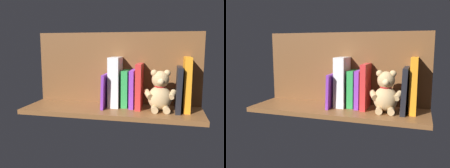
{
  "view_description": "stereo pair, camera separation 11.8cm",
  "coord_description": "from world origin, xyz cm",
  "views": [
    {
      "loc": [
        -26.18,
        114.25,
        30.04
      ],
      "look_at": [
        0.0,
        0.0,
        11.86
      ],
      "focal_mm": 39.12,
      "sensor_mm": 36.0,
      "label": 1
    },
    {
      "loc": [
        -37.57,
        111.03,
        30.04
      ],
      "look_at": [
        0.0,
        0.0,
        11.86
      ],
      "focal_mm": 39.12,
      "sensor_mm": 36.0,
      "label": 2
    }
  ],
  "objects": [
    {
      "name": "book_0",
      "position": [
        -35.15,
        -3.2,
        12.58
      ],
      "size": [
        3.16,
        14.63,
        25.15
      ],
      "primitive_type": "cube",
      "color": "orange",
      "rests_on": "ground_plane"
    },
    {
      "name": "teddy_bear",
      "position": [
        -23.08,
        -0.25,
        8.49
      ],
      "size": [
        15.57,
        13.13,
        19.3
      ],
      "rotation": [
        0.0,
        0.0,
        0.11
      ],
      "color": "tan",
      "rests_on": "ground_plane"
    },
    {
      "name": "book_4",
      "position": [
        -5.97,
        -4.98,
        9.14
      ],
      "size": [
        3.19,
        11.06,
        18.29
      ],
      "primitive_type": "cube",
      "color": "green",
      "rests_on": "ground_plane"
    },
    {
      "name": "ground_plane",
      "position": [
        0.0,
        0.0,
        -1.1
      ],
      "size": [
        86.69,
        27.83,
        2.2
      ],
      "primitive_type": "cube",
      "color": "brown"
    },
    {
      "name": "dictionary_thick_white",
      "position": [
        -0.79,
        -4.15,
        12.35
      ],
      "size": [
        5.32,
        12.52,
        24.7
      ],
      "primitive_type": "cube",
      "color": "white",
      "rests_on": "ground_plane"
    },
    {
      "name": "book_1",
      "position": [
        -31.51,
        -1.97,
        10.33
      ],
      "size": [
        2.77,
        17.08,
        20.72
      ],
      "primitive_type": "cube",
      "rotation": [
        0.0,
        -0.02,
        0.0
      ],
      "color": "black",
      "rests_on": "ground_plane"
    },
    {
      "name": "book_2",
      "position": [
        -13.01,
        -3.33,
        10.89
      ],
      "size": [
        2.67,
        14.36,
        21.78
      ],
      "primitive_type": "cube",
      "color": "red",
      "rests_on": "ground_plane"
    },
    {
      "name": "book_3",
      "position": [
        -9.62,
        -4.22,
        9.26
      ],
      "size": [
        2.24,
        12.59,
        18.52
      ],
      "primitive_type": "cube",
      "color": "purple",
      "rests_on": "ground_plane"
    },
    {
      "name": "shelf_back_panel",
      "position": [
        0.0,
        -11.66,
        18.6
      ],
      "size": [
        86.69,
        1.5,
        37.2
      ],
      "primitive_type": "cube",
      "color": "brown",
      "rests_on": "ground_plane"
    },
    {
      "name": "book_5",
      "position": [
        3.48,
        -2.21,
        8.34
      ],
      "size": [
        1.91,
        16.6,
        16.71
      ],
      "primitive_type": "cube",
      "rotation": [
        0.0,
        -0.03,
        0.0
      ],
      "color": "purple",
      "rests_on": "ground_plane"
    }
  ]
}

